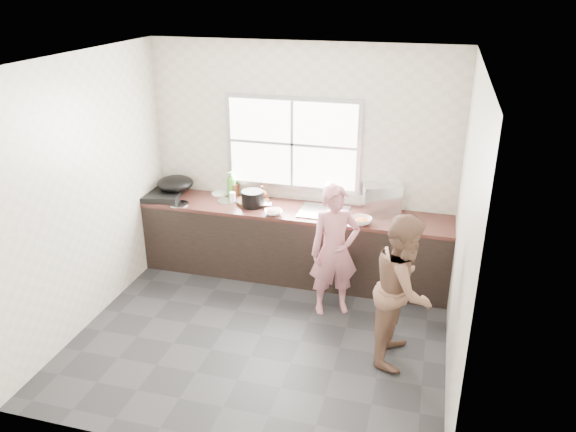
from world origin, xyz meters
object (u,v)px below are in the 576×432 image
(person_side, at_px, (403,289))
(burner, at_px, (162,195))
(black_pot, at_px, (253,199))
(pot_lid_left, at_px, (179,204))
(bowl_mince, at_px, (273,212))
(bowl_held, at_px, (327,217))
(pot_lid_right, at_px, (227,201))
(glass_jar, at_px, (233,196))
(woman, at_px, (334,255))
(dish_rack, at_px, (381,197))
(bottle_brown_short, at_px, (262,194))
(plate_food, at_px, (220,194))
(bowl_crabs, at_px, (361,221))
(bottle_green, at_px, (231,184))
(wok, at_px, (175,183))
(bottle_brown_tall, at_px, (233,188))

(person_side, bearing_deg, burner, 73.06)
(black_pot, bearing_deg, pot_lid_left, -168.34)
(bowl_mince, bearing_deg, bowl_held, 0.00)
(black_pot, bearing_deg, pot_lid_right, 169.22)
(glass_jar, height_order, pot_lid_right, glass_jar)
(person_side, relative_size, black_pot, 5.60)
(woman, height_order, dish_rack, woman)
(bottle_brown_short, relative_size, glass_jar, 1.53)
(person_side, distance_m, glass_jar, 2.52)
(plate_food, distance_m, burner, 0.70)
(bowl_crabs, distance_m, pot_lid_left, 2.16)
(black_pot, xyz_separation_m, burner, (-1.15, -0.03, -0.06))
(black_pot, bearing_deg, burner, -178.71)
(bowl_crabs, xyz_separation_m, bottle_green, (-1.65, 0.43, 0.13))
(pot_lid_right, bearing_deg, plate_food, 129.84)
(wok, relative_size, dish_rack, 1.04)
(wok, bearing_deg, black_pot, -6.84)
(bowl_held, height_order, plate_food, bowl_held)
(dish_rack, bearing_deg, glass_jar, 167.10)
(bottle_brown_short, distance_m, glass_jar, 0.36)
(dish_rack, bearing_deg, bottle_brown_short, 163.65)
(person_side, xyz_separation_m, bowl_crabs, (-0.54, 1.04, 0.17))
(glass_jar, distance_m, pot_lid_left, 0.64)
(wok, bearing_deg, person_side, -24.95)
(black_pot, distance_m, wok, 1.05)
(bottle_brown_tall, distance_m, pot_lid_right, 0.22)
(pot_lid_left, bearing_deg, person_side, -21.02)
(bowl_held, height_order, black_pot, black_pot)
(woman, height_order, bowl_crabs, woman)
(woman, relative_size, pot_lid_right, 5.97)
(black_pot, xyz_separation_m, bottle_brown_short, (0.05, 0.22, -0.01))
(bowl_crabs, height_order, bowl_held, bowl_held)
(woman, xyz_separation_m, pot_lid_left, (-1.95, 0.43, 0.20))
(plate_food, relative_size, dish_rack, 0.49)
(woman, relative_size, bowl_held, 6.05)
(bottle_brown_tall, bearing_deg, bottle_green, -136.34)
(bowl_crabs, bearing_deg, bowl_mince, 180.00)
(bottle_brown_tall, bearing_deg, dish_rack, 0.00)
(wok, bearing_deg, bottle_brown_short, 5.21)
(woman, height_order, pot_lid_left, woman)
(plate_food, bearing_deg, bottle_green, -4.85)
(burner, distance_m, pot_lid_right, 0.81)
(person_side, bearing_deg, bottle_brown_short, 55.99)
(person_side, height_order, bottle_brown_short, person_side)
(bowl_held, xyz_separation_m, bottle_brown_short, (-0.87, 0.40, 0.04))
(black_pot, height_order, wok, wok)
(plate_food, height_order, glass_jar, glass_jar)
(bowl_held, distance_m, glass_jar, 1.24)
(bottle_brown_tall, bearing_deg, bottle_brown_short, -5.84)
(bottle_brown_short, bearing_deg, bowl_crabs, -17.77)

